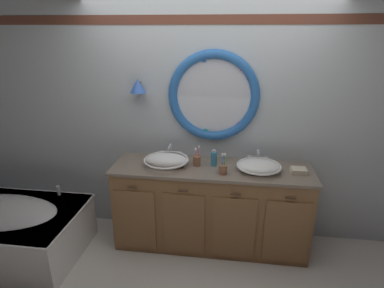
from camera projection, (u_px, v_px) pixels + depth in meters
The scene contains 12 objects.
ground_plane at pixel (199, 258), 3.29m from camera, with size 14.00×14.00×0.00m, color silver.
back_wall_assembly at pixel (206, 120), 3.38m from camera, with size 6.40×0.26×2.60m.
vanity_counter at pixel (211, 206), 3.38m from camera, with size 2.03×0.60×0.91m.
bathtub at pixel (0, 227), 3.28m from camera, with size 1.69×0.96×0.61m.
sink_basin_left at pixel (166, 160), 3.23m from camera, with size 0.46×0.46×0.13m.
sink_basin_right at pixel (259, 166), 3.12m from camera, with size 0.44×0.44×0.11m.
faucet_set_left at pixel (170, 152), 3.44m from camera, with size 0.24×0.15×0.16m.
faucet_set_right at pixel (258, 157), 3.32m from camera, with size 0.22×0.13×0.14m.
toothbrush_holder_left at pixel (197, 160), 3.25m from camera, with size 0.09×0.09×0.22m.
toothbrush_holder_right at pixel (223, 169), 3.06m from camera, with size 0.09×0.09×0.21m.
soap_dispenser at pixel (214, 158), 3.23m from camera, with size 0.06×0.07×0.18m.
folded_hand_towel at pixel (299, 171), 3.09m from camera, with size 0.16×0.13×0.05m.
Camera 1 is at (0.30, -2.67, 2.24)m, focal length 29.65 mm.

